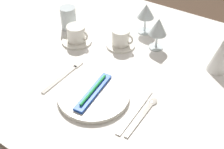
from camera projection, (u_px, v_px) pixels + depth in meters
name	position (u px, v px, depth m)	size (l,w,h in m)	color
dining_table	(124.00, 78.00, 1.24)	(1.80, 1.11, 0.74)	white
dinner_plate	(94.00, 95.00, 1.03)	(0.26, 0.26, 0.02)	white
toothbrush_package	(93.00, 92.00, 1.02)	(0.06, 0.21, 0.02)	blue
fork_outer	(65.00, 75.00, 1.12)	(0.02, 0.22, 0.00)	beige
dinner_knife	(134.00, 113.00, 0.97)	(0.02, 0.23, 0.00)	beige
spoon_soup	(145.00, 112.00, 0.98)	(0.03, 0.21, 0.01)	beige
saucer_left	(121.00, 45.00, 1.28)	(0.13, 0.13, 0.01)	white
coffee_cup_left	(121.00, 37.00, 1.25)	(0.10, 0.08, 0.07)	white
saucer_far	(77.00, 41.00, 1.30)	(0.13, 0.13, 0.01)	white
coffee_cup_far	(77.00, 33.00, 1.27)	(0.11, 0.08, 0.07)	white
wine_glass_centre	(146.00, 12.00, 1.30)	(0.08, 0.08, 0.14)	silver
wine_glass_left	(158.00, 28.00, 1.20)	(0.08, 0.08, 0.15)	silver
drink_tumbler	(69.00, 19.00, 1.36)	(0.07, 0.07, 0.11)	silver
napkin_folded	(220.00, 55.00, 1.10)	(0.08, 0.08, 0.15)	white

